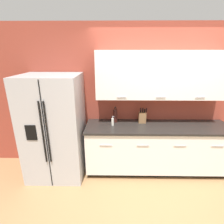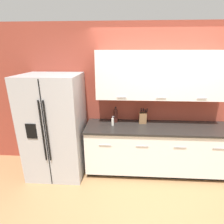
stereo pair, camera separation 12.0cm
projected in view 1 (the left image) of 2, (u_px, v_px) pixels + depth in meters
name	position (u px, v px, depth m)	size (l,w,h in m)	color
ground_plane	(168.00, 198.00, 2.67)	(14.00, 14.00, 0.00)	#997047
wall_back	(159.00, 92.00, 3.15)	(10.00, 0.39, 2.60)	#993D2D
counter_unit	(156.00, 148.00, 3.20)	(2.53, 0.64, 0.90)	black
refrigerator	(55.00, 127.00, 3.00)	(0.94, 0.82, 1.79)	#B2B2B5
knife_block	(142.00, 117.00, 3.16)	(0.14, 0.10, 0.29)	olive
wine_bottle	(115.00, 115.00, 3.18)	(0.08, 0.08, 0.29)	#3D1914
soap_dispenser	(113.00, 122.00, 3.05)	(0.05, 0.04, 0.17)	silver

